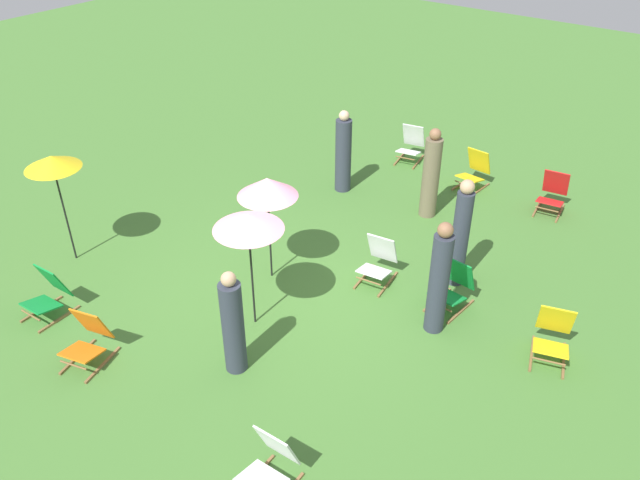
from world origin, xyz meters
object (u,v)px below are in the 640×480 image
Objects in this scene: deckchair_8 at (48,294)px; umbrella_2 at (267,187)px; umbrella_0 at (248,222)px; person_3 at (439,280)px; deckchair_5 at (378,262)px; person_2 at (233,325)px; person_4 at (343,154)px; deckchair_0 at (88,340)px; person_1 at (461,235)px; deckchair_3 at (411,145)px; deckchair_1 at (270,465)px; deckchair_2 at (553,194)px; deckchair_9 at (453,287)px; deckchair_4 at (474,171)px; umbrella_1 at (52,163)px; deckchair_6 at (553,336)px; person_0 at (431,176)px.

deckchair_8 is 3.75m from umbrella_2.
person_3 is (2.27, 1.51, -0.90)m from umbrella_0.
umbrella_0 is at bearing -121.91° from deckchair_5.
person_2 is 0.95× the size of person_4.
person_1 is at bearing 40.38° from deckchair_0.
deckchair_8 is (-1.73, -8.10, 0.00)m from deckchair_3.
deckchair_1 and deckchair_5 have the same top height.
deckchair_0 is at bearing 129.28° from person_3.
person_4 is (-3.36, 1.54, -0.11)m from person_1.
umbrella_0 is 1.43m from person_2.
deckchair_9 is (-0.20, -3.87, 0.00)m from deckchair_2.
deckchair_4 is at bearing 13.12° from person_3.
deckchair_2 is 0.43× the size of umbrella_0.
umbrella_1 is (-6.12, -6.64, 1.50)m from deckchair_2.
deckchair_6 is (3.11, -4.07, 0.00)m from deckchair_4.
person_0 is at bearing 131.76° from deckchair_9.
deckchair_8 is 6.50m from person_1.
umbrella_0 is (0.94, -6.36, 1.43)m from deckchair_3.
deckchair_9 is at bearing 156.28° from deckchair_6.
umbrella_0 is 1.22m from umbrella_2.
deckchair_3 is 6.52m from deckchair_6.
person_3 is at bearing -28.94° from deckchair_5.
person_3 is (4.94, 3.25, 0.53)m from deckchair_8.
deckchair_1 is 4.76m from deckchair_8.
person_0 reaches higher than deckchair_4.
deckchair_8 is (-3.60, -3.78, 0.00)m from deckchair_5.
deckchair_6 is at bearing -47.12° from deckchair_4.
deckchair_3 is at bearing 174.63° from deckchair_4.
deckchair_6 is 4.48m from person_2.
umbrella_2 is at bearing -154.73° from deckchair_5.
deckchair_0 and deckchair_6 have the same top height.
deckchair_2 is 1.00× the size of deckchair_5.
umbrella_1 reaches higher than deckchair_2.
deckchair_3 is 1.01× the size of deckchair_8.
deckchair_1 is 7.26m from person_4.
deckchair_2 is 0.45× the size of umbrella_2.
deckchair_3 is 2.47m from person_0.
deckchair_2 is 4.27m from deckchair_5.
deckchair_2 is at bearing 68.11° from umbrella_0.
umbrella_1 is (-7.57, -2.57, 1.50)m from deckchair_6.
deckchair_3 is at bearing 20.81° from person_1.
deckchair_1 is at bearing -81.44° from deckchair_3.
umbrella_0 is at bearing -91.79° from deckchair_4.
person_3 reaches higher than deckchair_3.
deckchair_0 is 0.45× the size of umbrella_0.
deckchair_1 is 8.20m from deckchair_4.
deckchair_9 is 3.42m from umbrella_0.
deckchair_1 is at bearing -119.06° from person_2.
deckchair_2 is at bearing 85.40° from deckchair_1.
deckchair_3 is 7.63m from umbrella_1.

